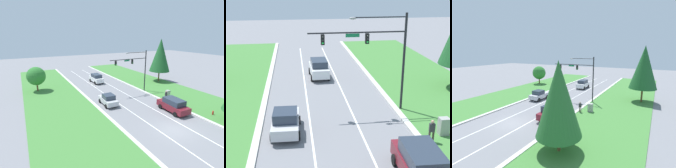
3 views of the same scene
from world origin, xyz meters
TOP-DOWN VIEW (x-y plane):
  - ground_plane at (0.00, 0.00)m, footprint 160.00×160.00m
  - curb_strip_right at (5.65, 0.00)m, footprint 0.50×90.00m
  - curb_strip_left at (-5.65, 0.00)m, footprint 0.50×90.00m
  - grass_verge_left at (-10.90, 0.00)m, footprint 10.00×90.00m
  - lane_stripe_inner_left at (-1.80, 0.00)m, footprint 0.14×81.00m
  - lane_stripe_inner_right at (1.80, 0.00)m, footprint 0.14×81.00m
  - traffic_signal_mast at (3.87, 13.79)m, footprint 7.92×0.41m
  - white_suv at (-0.07, 24.16)m, footprint 2.19×4.67m
  - silver_sedan at (-3.60, 10.77)m, footprint 2.17×4.17m
  - burgundy_suv at (3.82, 3.97)m, footprint 2.40×5.09m
  - utility_cabinet at (7.52, 8.78)m, footprint 0.70×0.60m
  - pedestrian at (6.21, 7.88)m, footprint 0.42×0.29m
  - fire_hydrant at (7.90, 0.35)m, footprint 0.34×0.20m
  - oak_near_left_tree at (-13.10, 23.74)m, footprint 3.65×3.65m
  - conifer_far_right_tree at (13.88, 18.22)m, footprint 4.76×4.76m

SIDE VIEW (x-z plane):
  - ground_plane at x=0.00m, z-range 0.00..0.00m
  - lane_stripe_inner_left at x=-1.80m, z-range 0.00..0.01m
  - lane_stripe_inner_right at x=1.80m, z-range 0.00..0.01m
  - grass_verge_left at x=-10.90m, z-range 0.00..0.08m
  - curb_strip_right at x=5.65m, z-range 0.00..0.15m
  - curb_strip_left at x=-5.65m, z-range 0.00..0.15m
  - fire_hydrant at x=7.90m, z-range -0.01..0.69m
  - utility_cabinet at x=7.52m, z-range 0.00..1.35m
  - silver_sedan at x=-3.60m, z-range -0.01..1.80m
  - pedestrian at x=6.21m, z-range 0.09..1.78m
  - burgundy_suv at x=3.82m, z-range 0.03..2.04m
  - white_suv at x=-0.07m, z-range 0.04..2.12m
  - oak_near_left_tree at x=-13.10m, z-range 0.65..5.61m
  - traffic_signal_mast at x=3.87m, z-range 1.35..9.53m
  - conifer_far_right_tree at x=13.88m, z-range 1.27..11.45m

